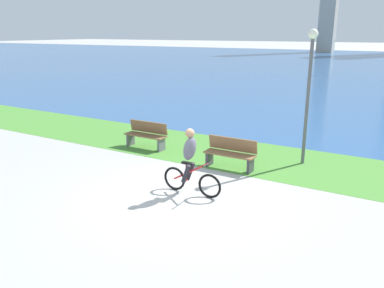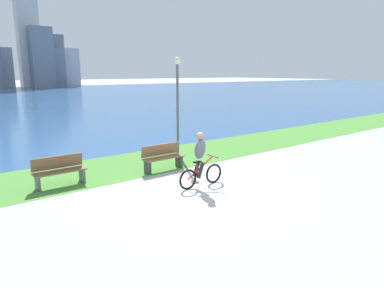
{
  "view_description": "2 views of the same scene",
  "coord_description": "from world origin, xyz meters",
  "views": [
    {
      "loc": [
        4.55,
        -7.37,
        3.84
      ],
      "look_at": [
        0.14,
        0.28,
        1.27
      ],
      "focal_mm": 36.25,
      "sensor_mm": 36.0,
      "label": 1
    },
    {
      "loc": [
        -6.03,
        -7.27,
        3.35
      ],
      "look_at": [
        0.25,
        0.87,
        1.17
      ],
      "focal_mm": 31.92,
      "sensor_mm": 36.0,
      "label": 2
    }
  ],
  "objects": [
    {
      "name": "ground_plane",
      "position": [
        0.0,
        0.0,
        0.0
      ],
      "size": [
        300.0,
        300.0,
        0.0
      ],
      "primitive_type": "plane",
      "color": "#9E9E99"
    },
    {
      "name": "lamppost_tall",
      "position": [
        1.89,
        3.94,
        2.56
      ],
      "size": [
        0.28,
        0.28,
        3.92
      ],
      "color": "#595960",
      "rests_on": "ground"
    },
    {
      "name": "bench_far_along_path",
      "position": [
        -3.18,
        2.91,
        0.45
      ],
      "size": [
        1.5,
        0.47,
        0.9
      ],
      "color": "brown",
      "rests_on": "ground"
    },
    {
      "name": "cyclist_lead",
      "position": [
        0.1,
        0.27,
        0.83
      ],
      "size": [
        1.6,
        0.52,
        1.65
      ],
      "color": "black",
      "rests_on": "ground"
    },
    {
      "name": "grass_strip_bayside",
      "position": [
        0.0,
        3.75,
        0.0
      ],
      "size": [
        120.0,
        3.38,
        0.01
      ],
      "primitive_type": "cube",
      "color": "#478433",
      "rests_on": "ground"
    },
    {
      "name": "bench_near_path",
      "position": [
        0.18,
        2.43,
        0.45
      ],
      "size": [
        1.5,
        0.47,
        0.9
      ],
      "color": "brown",
      "rests_on": "ground"
    },
    {
      "name": "bay_water_surface",
      "position": [
        0.0,
        43.37,
        0.0
      ],
      "size": [
        300.0,
        75.87,
        0.0
      ],
      "primitive_type": "cube",
      "color": "#2D568C",
      "rests_on": "ground"
    }
  ]
}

